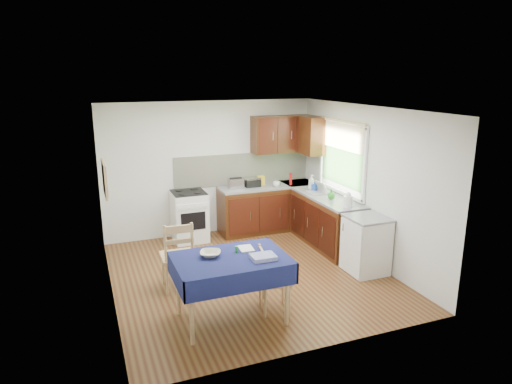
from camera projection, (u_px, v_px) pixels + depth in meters
name	position (u px, v px, depth m)	size (l,w,h in m)	color
floor	(250.00, 274.00, 6.97)	(4.20, 4.20, 0.00)	#472413
ceiling	(249.00, 109.00, 6.34)	(4.00, 4.20, 0.02)	white
wall_back	(210.00, 168.00, 8.55)	(4.00, 0.02, 2.50)	silver
wall_front	(319.00, 244.00, 4.76)	(4.00, 0.02, 2.50)	silver
wall_left	(106.00, 210.00, 5.95)	(0.02, 4.20, 2.50)	silver
wall_right	(365.00, 184.00, 7.36)	(0.02, 4.20, 2.50)	silver
base_cabinets	(294.00, 215.00, 8.47)	(1.90, 2.30, 0.86)	black
worktop_back	(268.00, 186.00, 8.74)	(1.90, 0.60, 0.04)	slate
worktop_right	(328.00, 198.00, 7.93)	(0.60, 1.70, 0.04)	slate
worktop_corner	(298.00, 183.00, 8.97)	(0.60, 0.60, 0.04)	slate
splashback	(243.00, 169.00, 8.78)	(2.70, 0.02, 0.60)	beige
upper_cabinets	(291.00, 135.00, 8.66)	(1.20, 0.85, 0.70)	black
stove	(189.00, 216.00, 8.30)	(0.60, 0.61, 0.92)	white
window	(342.00, 153.00, 7.88)	(0.04, 1.48, 1.26)	#2B5322
fridge	(366.00, 245.00, 6.96)	(0.58, 0.60, 0.89)	white
corkboard	(105.00, 179.00, 6.15)	(0.04, 0.62, 0.47)	#A67653
dining_table	(231.00, 266.00, 5.51)	(1.37, 0.93, 0.83)	#0F163C
chair_far	(178.00, 254.00, 6.36)	(0.47, 0.47, 1.02)	#A67653
chair_near	(271.00, 278.00, 5.80)	(0.44, 0.44, 0.86)	#A67653
toaster	(236.00, 183.00, 8.47)	(0.28, 0.17, 0.21)	#B9B9BE
sandwich_press	(252.00, 182.00, 8.64)	(0.29, 0.25, 0.17)	black
sauce_bottle	(291.00, 179.00, 8.73)	(0.05, 0.05, 0.23)	#B20F0E
yellow_packet	(261.00, 180.00, 8.73)	(0.13, 0.09, 0.18)	gold
dish_rack	(320.00, 192.00, 8.17)	(0.44, 0.33, 0.21)	gray
kettle	(348.00, 200.00, 7.28)	(0.15, 0.15, 0.25)	white
cup	(277.00, 184.00, 8.62)	(0.12, 0.12, 0.10)	white
soap_bottle_a	(311.00, 182.00, 8.38)	(0.11, 0.11, 0.27)	white
soap_bottle_b	(314.00, 186.00, 8.27)	(0.08, 0.09, 0.19)	#1D4CAE
soap_bottle_c	(331.00, 194.00, 7.76)	(0.13, 0.13, 0.17)	#288825
plate_bowl	(210.00, 254.00, 5.52)	(0.25, 0.25, 0.06)	beige
book	(239.00, 249.00, 5.72)	(0.17, 0.24, 0.02)	white
spice_jar	(237.00, 249.00, 5.63)	(0.04, 0.04, 0.08)	#258933
tea_towel	(263.00, 257.00, 5.43)	(0.29, 0.23, 0.05)	#293598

